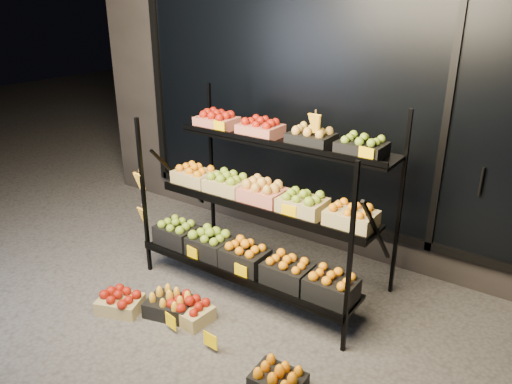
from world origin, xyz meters
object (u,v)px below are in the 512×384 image
Objects in this scene: display_rack at (261,205)px; floor_crate_midright at (189,310)px; floor_crate_left at (120,302)px; floor_crate_midleft at (170,304)px.

display_rack is 1.07m from floor_crate_midright.
display_rack is at bearing 34.91° from floor_crate_left.
floor_crate_left is 1.11× the size of floor_crate_midright.
floor_crate_midright is (0.55, 0.25, 0.00)m from floor_crate_left.
floor_crate_midleft reaches higher than floor_crate_midright.
floor_crate_midleft is at bearing -162.72° from floor_crate_midright.
floor_crate_midleft is (-0.34, -0.82, -0.70)m from display_rack.
floor_crate_midright is (0.18, 0.04, -0.00)m from floor_crate_midleft.
floor_crate_left is at bearing -166.31° from floor_crate_midleft.
floor_crate_midleft is 0.18m from floor_crate_midright.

